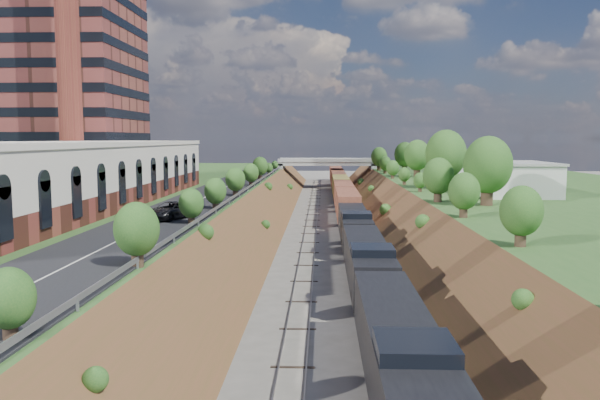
# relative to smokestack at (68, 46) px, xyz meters

# --- Properties ---
(platform_left) EXTENTS (44.00, 180.00, 5.00)m
(platform_left) POSITION_rel_smokestack_xyz_m (3.00, 4.00, -22.50)
(platform_left) COLOR #315824
(platform_left) RESTS_ON ground
(platform_right) EXTENTS (44.00, 180.00, 5.00)m
(platform_right) POSITION_rel_smokestack_xyz_m (69.00, 4.00, -22.50)
(platform_right) COLOR #315824
(platform_right) RESTS_ON ground
(embankment_left) EXTENTS (10.00, 180.00, 10.00)m
(embankment_left) POSITION_rel_smokestack_xyz_m (25.00, 4.00, -25.00)
(embankment_left) COLOR brown
(embankment_left) RESTS_ON ground
(embankment_right) EXTENTS (10.00, 180.00, 10.00)m
(embankment_right) POSITION_rel_smokestack_xyz_m (47.00, 4.00, -25.00)
(embankment_right) COLOR brown
(embankment_right) RESTS_ON ground
(rail_left_track) EXTENTS (1.58, 180.00, 0.18)m
(rail_left_track) POSITION_rel_smokestack_xyz_m (33.40, 4.00, -24.91)
(rail_left_track) COLOR gray
(rail_left_track) RESTS_ON ground
(rail_right_track) EXTENTS (1.58, 180.00, 0.18)m
(rail_right_track) POSITION_rel_smokestack_xyz_m (38.60, 4.00, -24.91)
(rail_right_track) COLOR gray
(rail_right_track) RESTS_ON ground
(road) EXTENTS (8.00, 180.00, 0.10)m
(road) POSITION_rel_smokestack_xyz_m (20.50, 4.00, -19.95)
(road) COLOR black
(road) RESTS_ON platform_left
(guardrail) EXTENTS (0.10, 171.00, 0.70)m
(guardrail) POSITION_rel_smokestack_xyz_m (24.60, 3.80, -19.45)
(guardrail) COLOR #99999E
(guardrail) RESTS_ON platform_left
(commercial_building) EXTENTS (14.30, 62.30, 7.00)m
(commercial_building) POSITION_rel_smokestack_xyz_m (8.00, -18.00, -16.49)
(commercial_building) COLOR brown
(commercial_building) RESTS_ON platform_left
(highrise_tower) EXTENTS (22.00, 22.00, 53.90)m
(highrise_tower) POSITION_rel_smokestack_xyz_m (-8.00, 16.00, 7.88)
(highrise_tower) COLOR brown
(highrise_tower) RESTS_ON platform_left
(smokestack) EXTENTS (3.20, 3.20, 40.00)m
(smokestack) POSITION_rel_smokestack_xyz_m (0.00, 0.00, 0.00)
(smokestack) COLOR brown
(smokestack) RESTS_ON platform_left
(overpass) EXTENTS (24.50, 8.30, 7.40)m
(overpass) POSITION_rel_smokestack_xyz_m (36.00, 66.00, -20.08)
(overpass) COLOR gray
(overpass) RESTS_ON ground
(white_building_near) EXTENTS (9.00, 12.00, 4.00)m
(white_building_near) POSITION_rel_smokestack_xyz_m (59.50, -4.00, -18.00)
(white_building_near) COLOR silver
(white_building_near) RESTS_ON platform_right
(white_building_far) EXTENTS (8.00, 10.00, 3.60)m
(white_building_far) POSITION_rel_smokestack_xyz_m (59.00, 18.00, -18.20)
(white_building_far) COLOR silver
(white_building_far) RESTS_ON platform_right
(tree_right_large) EXTENTS (5.25, 5.25, 7.61)m
(tree_right_large) POSITION_rel_smokestack_xyz_m (53.00, -16.00, -15.62)
(tree_right_large) COLOR #473323
(tree_right_large) RESTS_ON platform_right
(tree_left_crest) EXTENTS (2.45, 2.45, 3.55)m
(tree_left_crest) POSITION_rel_smokestack_xyz_m (24.20, -36.00, -17.96)
(tree_left_crest) COLOR #473323
(tree_left_crest) RESTS_ON platform_left
(freight_train) EXTENTS (3.13, 159.17, 4.65)m
(freight_train) POSITION_rel_smokestack_xyz_m (38.60, 19.41, -22.34)
(freight_train) COLOR black
(freight_train) RESTS_ON ground
(suv) EXTENTS (4.56, 6.07, 1.53)m
(suv) POSITION_rel_smokestack_xyz_m (21.32, -28.83, -19.13)
(suv) COLOR black
(suv) RESTS_ON road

